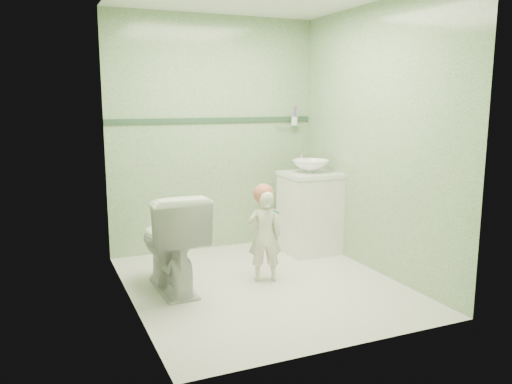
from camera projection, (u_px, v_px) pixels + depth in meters
name	position (u px, v px, depth m)	size (l,w,h in m)	color
ground	(263.00, 284.00, 4.43)	(2.50, 2.50, 0.00)	beige
room_shell	(263.00, 144.00, 4.21)	(2.50, 2.54, 2.40)	gray
trim_stripe	(214.00, 120.00, 5.30)	(2.20, 0.02, 0.05)	#2C4B34
vanity	(310.00, 214.00, 5.32)	(0.52, 0.50, 0.80)	white
counter	(310.00, 174.00, 5.24)	(0.54, 0.52, 0.04)	white
basin	(311.00, 166.00, 5.23)	(0.37, 0.37, 0.13)	white
faucet	(302.00, 157.00, 5.38)	(0.03, 0.13, 0.18)	silver
cup_holder	(294.00, 121.00, 5.61)	(0.26, 0.07, 0.21)	silver
toilet	(171.00, 241.00, 4.24)	(0.46, 0.81, 0.83)	white
toddler	(265.00, 236.00, 4.46)	(0.29, 0.19, 0.80)	beige
hair_cap	(264.00, 194.00, 4.41)	(0.18, 0.18, 0.18)	#BB6548
teal_toothbrush	(275.00, 211.00, 4.30)	(0.11, 0.14, 0.08)	#168B74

